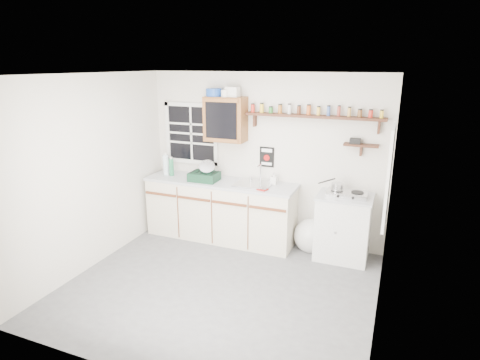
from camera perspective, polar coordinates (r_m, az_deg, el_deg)
name	(u,v)px	position (r m, az deg, el deg)	size (l,w,h in m)	color
room	(218,188)	(4.54, -3.08, -1.20)	(3.64, 3.24, 2.54)	#4A4A4D
main_cabinet	(220,210)	(6.15, -2.80, -4.23)	(2.31, 0.63, 0.92)	beige
right_cabinet	(343,227)	(5.70, 14.43, -6.49)	(0.73, 0.57, 0.91)	beige
sink	(254,184)	(5.80, 1.97, -0.57)	(0.52, 0.44, 0.29)	#B2B2B7
upper_cabinet	(225,119)	(5.93, -2.09, 8.63)	(0.60, 0.32, 0.65)	brown
upper_cabinet_clutter	(222,92)	(5.91, -2.65, 12.35)	(0.50, 0.24, 0.14)	#173E96
spice_shelf	(312,115)	(5.59, 10.26, 9.06)	(1.91, 0.18, 0.35)	black
secondary_shelf	(359,144)	(5.56, 16.62, 4.87)	(0.45, 0.16, 0.24)	black
warning_sign	(267,157)	(5.94, 3.83, 3.29)	(0.22, 0.02, 0.30)	black
window_back	(191,134)	(6.38, -6.92, 6.57)	(0.93, 0.03, 0.98)	black
window_right	(390,175)	(4.62, 20.50, 0.65)	(0.03, 0.78, 1.08)	black
water_bottles	(168,165)	(6.38, -10.22, 2.06)	(0.19, 0.09, 0.35)	silver
dish_rack	(205,174)	(6.00, -4.98, 0.83)	(0.43, 0.33, 0.32)	#10311F
soap_bottle	(274,179)	(5.81, 4.84, 0.20)	(0.08, 0.08, 0.18)	white
rag	(263,189)	(5.57, 3.23, -1.33)	(0.13, 0.11, 0.02)	maroon
hotplate	(347,194)	(5.51, 14.97, -1.89)	(0.53, 0.29, 0.08)	#B2B2B7
saucepan	(337,187)	(5.51, 13.61, -0.91)	(0.37, 0.26, 0.17)	#B2B2B7
trash_bag	(311,236)	(5.92, 10.03, -7.80)	(0.45, 0.41, 0.52)	beige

